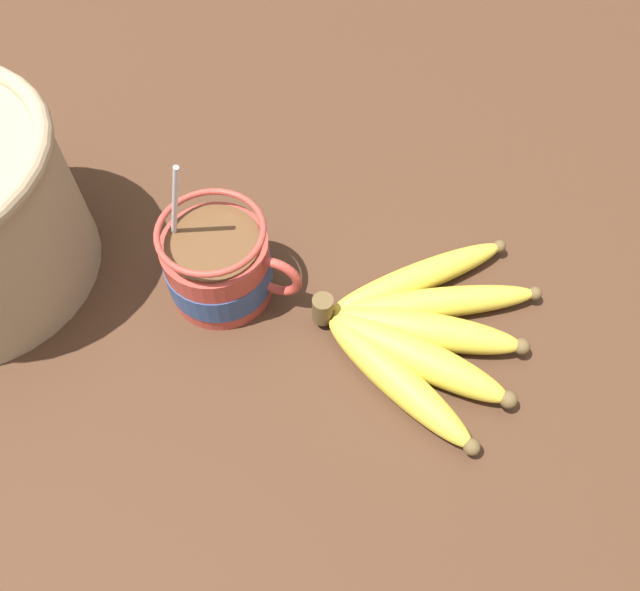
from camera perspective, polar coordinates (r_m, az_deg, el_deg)
table at (r=64.00cm, az=-1.42°, el=-0.25°), size 127.33×127.33×3.73cm
coffee_mug at (r=60.05cm, az=-9.21°, el=2.76°), size 13.93×10.20×16.33cm
banana_bunch at (r=58.66cm, az=9.05°, el=-3.20°), size 20.49×24.36×4.04cm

